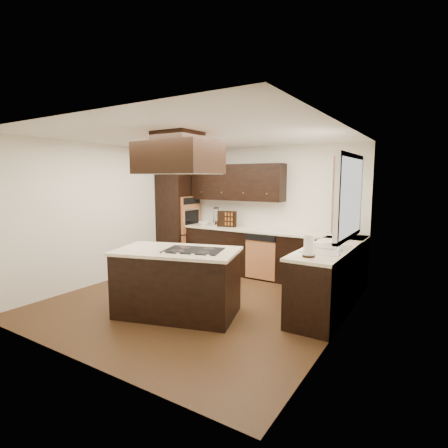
{
  "coord_description": "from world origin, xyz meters",
  "views": [
    {
      "loc": [
        3.1,
        -4.2,
        1.89
      ],
      "look_at": [
        0.1,
        0.6,
        1.15
      ],
      "focal_mm": 28.0,
      "sensor_mm": 36.0,
      "label": 1
    }
  ],
  "objects": [
    {
      "name": "window_pane",
      "position": [
        2.1,
        0.55,
        1.65
      ],
      "size": [
        0.0,
        1.2,
        1.0
      ],
      "primitive_type": "cube",
      "color": "white",
      "rests_on": "wall_right"
    },
    {
      "name": "wall_front",
      "position": [
        0.0,
        -2.11,
        1.25
      ],
      "size": [
        4.2,
        0.02,
        2.5
      ],
      "primitive_type": "cube",
      "color": "white",
      "rests_on": "ground"
    },
    {
      "name": "countertop_right",
      "position": [
        1.79,
        0.9,
        0.9
      ],
      "size": [
        0.63,
        2.4,
        0.04
      ],
      "primitive_type": "cube",
      "color": "#FCEECA",
      "rests_on": "base_cabinets_right"
    },
    {
      "name": "paper_towel",
      "position": [
        1.74,
        -0.03,
        1.06
      ],
      "size": [
        0.16,
        0.16,
        0.28
      ],
      "primitive_type": "cylinder",
      "rotation": [
        0.0,
        0.0,
        -0.26
      ],
      "color": "white",
      "rests_on": "countertop_right"
    },
    {
      "name": "window_frame",
      "position": [
        2.07,
        0.55,
        1.65
      ],
      "size": [
        0.06,
        1.32,
        1.12
      ],
      "primitive_type": "cube",
      "color": "white",
      "rests_on": "wall_right"
    },
    {
      "name": "island_top",
      "position": [
        0.05,
        -0.56,
        0.9
      ],
      "size": [
        1.87,
        1.38,
        0.04
      ],
      "primitive_type": "cube",
      "rotation": [
        0.0,
        0.0,
        0.3
      ],
      "color": "#FCEECA",
      "rests_on": "island"
    },
    {
      "name": "base_cabinets_back",
      "position": [
        0.03,
        1.8,
        0.44
      ],
      "size": [
        2.93,
        0.6,
        0.88
      ],
      "primitive_type": "cube",
      "color": "black",
      "rests_on": "floor"
    },
    {
      "name": "curtain_right",
      "position": [
        2.01,
        0.97,
        1.7
      ],
      "size": [
        0.02,
        0.34,
        0.9
      ],
      "primitive_type": "cube",
      "color": "beige",
      "rests_on": "wall_right"
    },
    {
      "name": "wall_right",
      "position": [
        2.11,
        0.0,
        1.25
      ],
      "size": [
        0.02,
        4.2,
        2.5
      ],
      "primitive_type": "cube",
      "color": "white",
      "rests_on": "ground"
    },
    {
      "name": "blender_base",
      "position": [
        -0.81,
        1.75,
        0.97
      ],
      "size": [
        0.15,
        0.15,
        0.1
      ],
      "primitive_type": "cylinder",
      "color": "silver",
      "rests_on": "countertop_back"
    },
    {
      "name": "wall_back",
      "position": [
        0.0,
        2.11,
        1.25
      ],
      "size": [
        4.2,
        0.02,
        2.5
      ],
      "primitive_type": "cube",
      "color": "white",
      "rests_on": "ground"
    },
    {
      "name": "wall_oven_face",
      "position": [
        -1.43,
        1.71,
        1.12
      ],
      "size": [
        0.05,
        0.62,
        0.78
      ],
      "primitive_type": "cube",
      "color": "#CA7B49",
      "rests_on": "oven_column"
    },
    {
      "name": "spice_rack",
      "position": [
        -0.55,
        1.76,
        1.08
      ],
      "size": [
        0.39,
        0.22,
        0.32
      ],
      "primitive_type": "cube",
      "rotation": [
        0.0,
        0.0,
        0.34
      ],
      "color": "black",
      "rests_on": "countertop_back"
    },
    {
      "name": "base_cabinets_right",
      "position": [
        1.8,
        0.9,
        0.44
      ],
      "size": [
        0.6,
        2.4,
        0.88
      ],
      "primitive_type": "cube",
      "color": "black",
      "rests_on": "floor"
    },
    {
      "name": "mixing_bowl",
      "position": [
        -1.13,
        1.79,
        0.95
      ],
      "size": [
        0.29,
        0.29,
        0.06
      ],
      "primitive_type": "imported",
      "rotation": [
        0.0,
        0.0,
        0.25
      ],
      "color": "white",
      "rests_on": "countertop_back"
    },
    {
      "name": "cooktop",
      "position": [
        0.29,
        -0.48,
        0.93
      ],
      "size": [
        0.88,
        0.71,
        0.01
      ],
      "primitive_type": "cube",
      "rotation": [
        0.0,
        0.0,
        0.3
      ],
      "color": "black",
      "rests_on": "island_top"
    },
    {
      "name": "range_hood",
      "position": [
        0.1,
        -0.55,
        2.16
      ],
      "size": [
        1.05,
        0.72,
        0.42
      ],
      "primitive_type": "cube",
      "color": "black",
      "rests_on": "ceiling"
    },
    {
      "name": "upper_cabinets",
      "position": [
        -0.43,
        1.93,
        1.81
      ],
      "size": [
        2.0,
        0.34,
        0.72
      ],
      "primitive_type": "cube",
      "color": "black",
      "rests_on": "wall_back"
    },
    {
      "name": "wall_left",
      "position": [
        -2.11,
        0.0,
        1.25
      ],
      "size": [
        0.02,
        4.2,
        2.5
      ],
      "primitive_type": "cube",
      "color": "white",
      "rests_on": "ground"
    },
    {
      "name": "oven_column",
      "position": [
        -1.78,
        1.71,
        1.06
      ],
      "size": [
        0.65,
        0.75,
        2.12
      ],
      "primitive_type": "cube",
      "color": "black",
      "rests_on": "floor"
    },
    {
      "name": "floor",
      "position": [
        0.0,
        0.0,
        -0.01
      ],
      "size": [
        4.2,
        4.2,
        0.02
      ],
      "primitive_type": "cube",
      "color": "brown",
      "rests_on": "ground"
    },
    {
      "name": "curtain_left",
      "position": [
        2.01,
        0.13,
        1.7
      ],
      "size": [
        0.02,
        0.34,
        0.9
      ],
      "primitive_type": "cube",
      "color": "beige",
      "rests_on": "wall_right"
    },
    {
      "name": "island",
      "position": [
        0.05,
        -0.56,
        0.44
      ],
      "size": [
        1.8,
        1.31,
        0.88
      ],
      "primitive_type": "cube",
      "rotation": [
        0.0,
        0.0,
        0.3
      ],
      "color": "black",
      "rests_on": "floor"
    },
    {
      "name": "sink_rim",
      "position": [
        1.8,
        0.55,
        0.92
      ],
      "size": [
        0.52,
        0.84,
        0.01
      ],
      "primitive_type": "cube",
      "color": "silver",
      "rests_on": "countertop_right"
    },
    {
      "name": "hood_duct",
      "position": [
        0.1,
        -0.55,
        2.44
      ],
      "size": [
        0.55,
        0.5,
        0.13
      ],
      "primitive_type": "cube",
      "color": "black",
      "rests_on": "ceiling"
    },
    {
      "name": "soap_bottle",
      "position": [
        1.78,
        1.23,
        1.02
      ],
      "size": [
        0.1,
        0.1,
        0.21
      ],
      "primitive_type": "imported",
      "rotation": [
        0.0,
        0.0,
        0.05
      ],
      "color": "white",
      "rests_on": "countertop_right"
    },
    {
      "name": "ceiling",
      "position": [
        0.0,
        0.0,
        2.51
      ],
      "size": [
        4.2,
        4.2,
        0.02
      ],
      "primitive_type": "cube",
      "color": "silver",
      "rests_on": "ground"
    },
    {
      "name": "countertop_back",
      "position": [
        0.03,
        1.79,
        0.9
      ],
      "size": [
        2.93,
        0.63,
        0.04
      ],
      "primitive_type": "cube",
      "color": "#FCEECA",
      "rests_on": "base_cabinets_back"
    },
    {
      "name": "blender_pitcher",
      "position": [
        -0.81,
        1.75,
        1.15
      ],
      "size": [
        0.13,
        0.13,
        0.26
      ],
      "primitive_type": "cone",
      "color": "silver",
      "rests_on": "blender_base"
    },
    {
      "name": "dishwasher_front",
      "position": [
        0.33,
        1.5,
        0.4
      ],
      "size": [
        0.6,
        0.05,
        0.72
      ],
      "primitive_type": "cube",
      "color": "#CA7B49",
      "rests_on": "floor"
    }
  ]
}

